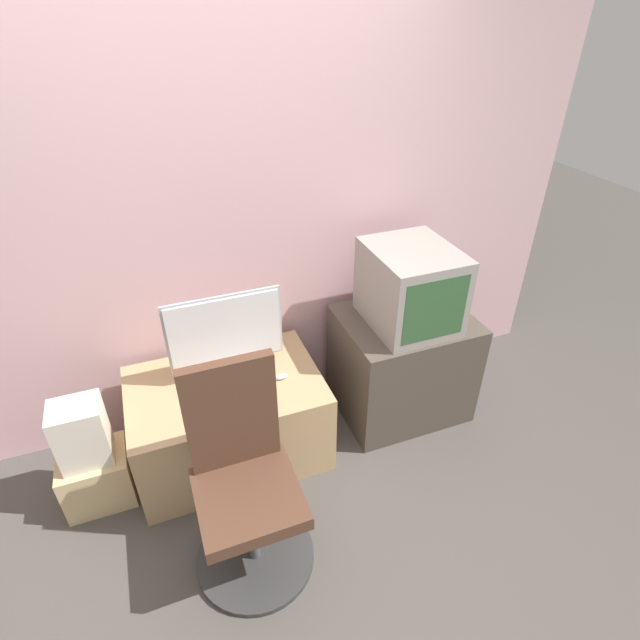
{
  "coord_description": "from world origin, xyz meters",
  "views": [
    {
      "loc": [
        -0.35,
        -1.18,
        2.26
      ],
      "look_at": [
        0.46,
        0.94,
        0.76
      ],
      "focal_mm": 28.0,
      "sensor_mm": 36.0,
      "label": 1
    }
  ],
  "objects_px": {
    "keyboard": "(236,385)",
    "main_monitor": "(226,337)",
    "cardboard_box_lower": "(98,477)",
    "crt_tv": "(410,287)",
    "mouse": "(281,377)",
    "office_chair": "(245,490)"
  },
  "relations": [
    {
      "from": "keyboard",
      "to": "main_monitor",
      "type": "bearing_deg",
      "value": 90.86
    },
    {
      "from": "main_monitor",
      "to": "cardboard_box_lower",
      "type": "distance_m",
      "value": 0.98
    },
    {
      "from": "keyboard",
      "to": "crt_tv",
      "type": "distance_m",
      "value": 1.09
    },
    {
      "from": "mouse",
      "to": "office_chair",
      "type": "distance_m",
      "value": 0.67
    },
    {
      "from": "main_monitor",
      "to": "keyboard",
      "type": "height_order",
      "value": "main_monitor"
    },
    {
      "from": "mouse",
      "to": "office_chair",
      "type": "height_order",
      "value": "office_chair"
    },
    {
      "from": "keyboard",
      "to": "office_chair",
      "type": "relative_size",
      "value": 0.35
    },
    {
      "from": "main_monitor",
      "to": "mouse",
      "type": "relative_size",
      "value": 8.65
    },
    {
      "from": "keyboard",
      "to": "mouse",
      "type": "bearing_deg",
      "value": -6.48
    },
    {
      "from": "crt_tv",
      "to": "cardboard_box_lower",
      "type": "bearing_deg",
      "value": -178.44
    },
    {
      "from": "keyboard",
      "to": "mouse",
      "type": "distance_m",
      "value": 0.25
    },
    {
      "from": "crt_tv",
      "to": "main_monitor",
      "type": "bearing_deg",
      "value": 174.59
    },
    {
      "from": "keyboard",
      "to": "mouse",
      "type": "height_order",
      "value": "mouse"
    },
    {
      "from": "mouse",
      "to": "crt_tv",
      "type": "xyz_separation_m",
      "value": [
        0.78,
        0.05,
        0.37
      ]
    },
    {
      "from": "crt_tv",
      "to": "keyboard",
      "type": "bearing_deg",
      "value": -178.88
    },
    {
      "from": "crt_tv",
      "to": "cardboard_box_lower",
      "type": "relative_size",
      "value": 1.57
    },
    {
      "from": "main_monitor",
      "to": "mouse",
      "type": "bearing_deg",
      "value": -30.4
    },
    {
      "from": "main_monitor",
      "to": "office_chair",
      "type": "bearing_deg",
      "value": -97.92
    },
    {
      "from": "mouse",
      "to": "office_chair",
      "type": "xyz_separation_m",
      "value": [
        -0.35,
        -0.57,
        -0.1
      ]
    },
    {
      "from": "mouse",
      "to": "cardboard_box_lower",
      "type": "relative_size",
      "value": 0.21
    },
    {
      "from": "mouse",
      "to": "cardboard_box_lower",
      "type": "height_order",
      "value": "mouse"
    },
    {
      "from": "keyboard",
      "to": "mouse",
      "type": "relative_size",
      "value": 5.25
    }
  ]
}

